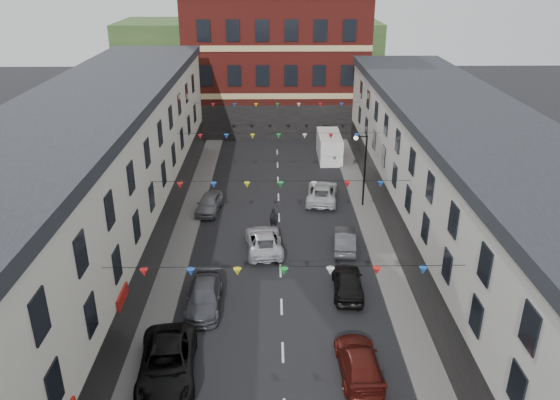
{
  "coord_description": "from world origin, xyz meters",
  "views": [
    {
      "loc": [
        -0.45,
        -26.27,
        18.13
      ],
      "look_at": [
        0.0,
        6.75,
        3.77
      ],
      "focal_mm": 35.0,
      "sensor_mm": 36.0,
      "label": 1
    }
  ],
  "objects_px": {
    "street_lamp": "(362,161)",
    "car_left_e": "(209,203)",
    "car_right_c": "(359,362)",
    "car_right_d": "(348,283)",
    "car_right_f": "(322,192)",
    "car_right_e": "(345,239)",
    "moving_car": "(264,241)",
    "white_van": "(329,146)",
    "pedestrian": "(273,218)",
    "car_left_c": "(167,363)",
    "car_left_d": "(204,297)"
  },
  "relations": [
    {
      "from": "pedestrian",
      "to": "car_right_e",
      "type": "bearing_deg",
      "value": -20.23
    },
    {
      "from": "car_right_c",
      "to": "car_right_e",
      "type": "bearing_deg",
      "value": -95.8
    },
    {
      "from": "car_right_c",
      "to": "moving_car",
      "type": "distance_m",
      "value": 13.33
    },
    {
      "from": "car_left_e",
      "to": "car_right_d",
      "type": "relative_size",
      "value": 0.94
    },
    {
      "from": "car_right_d",
      "to": "car_right_c",
      "type": "bearing_deg",
      "value": 90.26
    },
    {
      "from": "car_right_e",
      "to": "moving_car",
      "type": "distance_m",
      "value": 5.57
    },
    {
      "from": "street_lamp",
      "to": "car_left_c",
      "type": "xyz_separation_m",
      "value": [
        -12.05,
        -19.69,
        -3.11
      ]
    },
    {
      "from": "street_lamp",
      "to": "car_right_d",
      "type": "bearing_deg",
      "value": -101.57
    },
    {
      "from": "street_lamp",
      "to": "car_left_d",
      "type": "relative_size",
      "value": 1.26
    },
    {
      "from": "car_left_d",
      "to": "pedestrian",
      "type": "bearing_deg",
      "value": 67.78
    },
    {
      "from": "moving_car",
      "to": "car_left_e",
      "type": "bearing_deg",
      "value": -61.33
    },
    {
      "from": "car_left_e",
      "to": "car_right_e",
      "type": "xyz_separation_m",
      "value": [
        9.96,
        -6.25,
        -0.03
      ]
    },
    {
      "from": "car_right_c",
      "to": "pedestrian",
      "type": "bearing_deg",
      "value": -77.54
    },
    {
      "from": "street_lamp",
      "to": "car_right_d",
      "type": "relative_size",
      "value": 1.38
    },
    {
      "from": "white_van",
      "to": "car_right_c",
      "type": "bearing_deg",
      "value": -92.69
    },
    {
      "from": "street_lamp",
      "to": "car_left_e",
      "type": "bearing_deg",
      "value": -176.38
    },
    {
      "from": "car_left_c",
      "to": "car_right_c",
      "type": "height_order",
      "value": "car_left_c"
    },
    {
      "from": "car_right_f",
      "to": "white_van",
      "type": "relative_size",
      "value": 0.93
    },
    {
      "from": "car_right_f",
      "to": "car_right_e",
      "type": "bearing_deg",
      "value": 103.53
    },
    {
      "from": "street_lamp",
      "to": "car_left_e",
      "type": "xyz_separation_m",
      "value": [
        -12.05,
        -0.76,
        -3.2
      ]
    },
    {
      "from": "car_left_e",
      "to": "moving_car",
      "type": "distance_m",
      "value": 7.76
    },
    {
      "from": "moving_car",
      "to": "car_right_c",
      "type": "bearing_deg",
      "value": 104.77
    },
    {
      "from": "car_left_e",
      "to": "white_van",
      "type": "bearing_deg",
      "value": 57.18
    },
    {
      "from": "car_right_f",
      "to": "car_left_d",
      "type": "bearing_deg",
      "value": 69.82
    },
    {
      "from": "car_right_c",
      "to": "white_van",
      "type": "distance_m",
      "value": 31.62
    },
    {
      "from": "car_right_f",
      "to": "pedestrian",
      "type": "relative_size",
      "value": 3.31
    },
    {
      "from": "car_left_e",
      "to": "car_right_f",
      "type": "relative_size",
      "value": 0.78
    },
    {
      "from": "car_right_d",
      "to": "car_right_e",
      "type": "xyz_separation_m",
      "value": [
        0.5,
        5.62,
        -0.07
      ]
    },
    {
      "from": "street_lamp",
      "to": "car_right_c",
      "type": "height_order",
      "value": "street_lamp"
    },
    {
      "from": "street_lamp",
      "to": "pedestrian",
      "type": "distance_m",
      "value": 8.56
    },
    {
      "from": "car_left_e",
      "to": "car_right_c",
      "type": "relative_size",
      "value": 0.87
    },
    {
      "from": "car_right_c",
      "to": "moving_car",
      "type": "relative_size",
      "value": 0.94
    },
    {
      "from": "car_left_e",
      "to": "moving_car",
      "type": "height_order",
      "value": "same"
    },
    {
      "from": "street_lamp",
      "to": "pedestrian",
      "type": "relative_size",
      "value": 3.75
    },
    {
      "from": "moving_car",
      "to": "car_left_d",
      "type": "bearing_deg",
      "value": 58.08
    },
    {
      "from": "street_lamp",
      "to": "moving_car",
      "type": "distance_m",
      "value": 10.95
    },
    {
      "from": "car_right_c",
      "to": "car_left_d",
      "type": "bearing_deg",
      "value": -37.24
    },
    {
      "from": "white_van",
      "to": "pedestrian",
      "type": "bearing_deg",
      "value": -109.47
    },
    {
      "from": "street_lamp",
      "to": "car_right_c",
      "type": "bearing_deg",
      "value": -98.55
    },
    {
      "from": "car_right_f",
      "to": "pedestrian",
      "type": "bearing_deg",
      "value": 59.3
    },
    {
      "from": "car_left_c",
      "to": "white_van",
      "type": "xyz_separation_m",
      "value": [
        10.71,
        31.64,
        0.46
      ]
    },
    {
      "from": "car_right_c",
      "to": "street_lamp",
      "type": "bearing_deg",
      "value": -100.44
    },
    {
      "from": "car_left_c",
      "to": "car_right_f",
      "type": "xyz_separation_m",
      "value": [
        9.1,
        20.97,
        -0.06
      ]
    },
    {
      "from": "car_left_d",
      "to": "car_right_d",
      "type": "distance_m",
      "value": 8.48
    },
    {
      "from": "car_left_d",
      "to": "car_right_d",
      "type": "relative_size",
      "value": 1.09
    },
    {
      "from": "car_left_c",
      "to": "car_left_d",
      "type": "xyz_separation_m",
      "value": [
        1.08,
        5.75,
        -0.1
      ]
    },
    {
      "from": "street_lamp",
      "to": "pedestrian",
      "type": "bearing_deg",
      "value": -151.28
    },
    {
      "from": "car_left_e",
      "to": "car_right_c",
      "type": "xyz_separation_m",
      "value": [
        9.1,
        -18.86,
        -0.02
      ]
    },
    {
      "from": "car_left_d",
      "to": "car_right_c",
      "type": "xyz_separation_m",
      "value": [
        8.02,
        -5.69,
        -0.0
      ]
    },
    {
      "from": "car_left_e",
      "to": "moving_car",
      "type": "relative_size",
      "value": 0.82
    }
  ]
}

